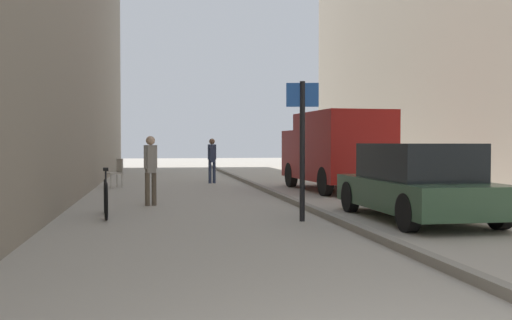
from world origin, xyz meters
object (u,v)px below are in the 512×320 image
at_px(pedestrian_main_foreground, 212,157).
at_px(pedestrian_mid_block, 151,165).
at_px(street_sign_post, 302,138).
at_px(parked_car, 417,182).
at_px(bicycle_leaning, 106,198).
at_px(delivery_van, 335,149).
at_px(cafe_chair_near_window, 117,171).

distance_m(pedestrian_main_foreground, pedestrian_mid_block, 7.53).
bearing_deg(pedestrian_mid_block, street_sign_post, -68.96).
distance_m(pedestrian_mid_block, parked_car, 6.04).
distance_m(pedestrian_mid_block, street_sign_post, 4.32).
height_order(pedestrian_main_foreground, bicycle_leaning, pedestrian_main_foreground).
height_order(delivery_van, street_sign_post, street_sign_post).
bearing_deg(bicycle_leaning, delivery_van, 34.50).
bearing_deg(street_sign_post, cafe_chair_near_window, -54.92).
distance_m(bicycle_leaning, cafe_chair_near_window, 7.71).
xyz_separation_m(delivery_van, parked_car, (-0.52, -6.73, -0.56)).
relative_size(pedestrian_main_foreground, pedestrian_mid_block, 0.99).
height_order(pedestrian_mid_block, delivery_van, delivery_van).
height_order(parked_car, bicycle_leaning, parked_car).
xyz_separation_m(street_sign_post, cafe_chair_near_window, (-3.92, 8.96, -1.00)).
relative_size(pedestrian_mid_block, parked_car, 0.38).
xyz_separation_m(pedestrian_main_foreground, cafe_chair_near_window, (-3.26, -1.49, -0.38)).
distance_m(delivery_van, cafe_chair_near_window, 7.09).
bearing_deg(bicycle_leaning, pedestrian_mid_block, 61.12).
bearing_deg(street_sign_post, pedestrian_mid_block, -37.70).
distance_m(street_sign_post, bicycle_leaning, 4.04).
height_order(pedestrian_main_foreground, street_sign_post, street_sign_post).
distance_m(delivery_van, parked_car, 6.78).
bearing_deg(pedestrian_main_foreground, pedestrian_mid_block, -121.48).
bearing_deg(cafe_chair_near_window, bicycle_leaning, 154.39).
bearing_deg(pedestrian_mid_block, pedestrian_main_foreground, 53.74).
relative_size(parked_car, bicycle_leaning, 2.38).
bearing_deg(parked_car, street_sign_post, 175.44).
bearing_deg(street_sign_post, bicycle_leaning, -7.63).
relative_size(pedestrian_mid_block, street_sign_post, 0.62).
height_order(pedestrian_main_foreground, pedestrian_mid_block, pedestrian_mid_block).
distance_m(street_sign_post, cafe_chair_near_window, 9.83).
distance_m(delivery_van, bicycle_leaning, 8.34).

